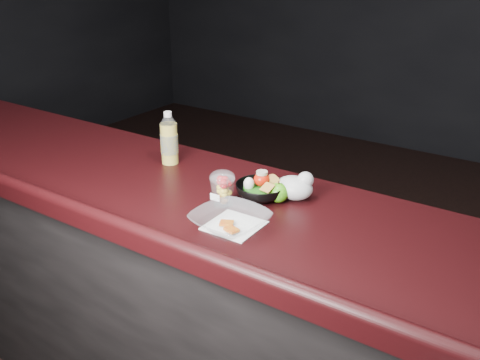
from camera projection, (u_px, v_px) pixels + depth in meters
name	position (u px, v px, depth m)	size (l,w,h in m)	color
counter	(229.00, 321.00, 2.04)	(4.06, 0.71, 1.02)	black
lemonade_bottle	(169.00, 142.00, 2.13)	(0.07, 0.07, 0.21)	gold
fruit_cup	(222.00, 187.00, 1.79)	(0.09, 0.09, 0.12)	white
green_apple	(278.00, 193.00, 1.82)	(0.07, 0.07, 0.08)	#22800E
plastic_bag	(295.00, 187.00, 1.84)	(0.14, 0.11, 0.10)	silver
snack_bowl	(260.00, 190.00, 1.85)	(0.19, 0.19, 0.10)	black
takeout_bowl	(230.00, 222.00, 1.64)	(0.25, 0.25, 0.06)	silver
paper_napkin	(234.00, 226.00, 1.67)	(0.16, 0.16, 0.00)	white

